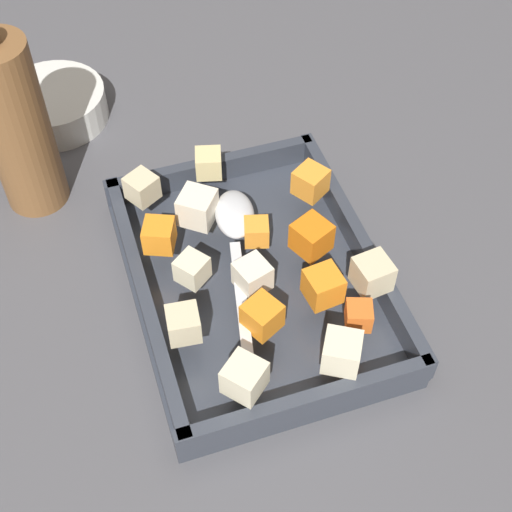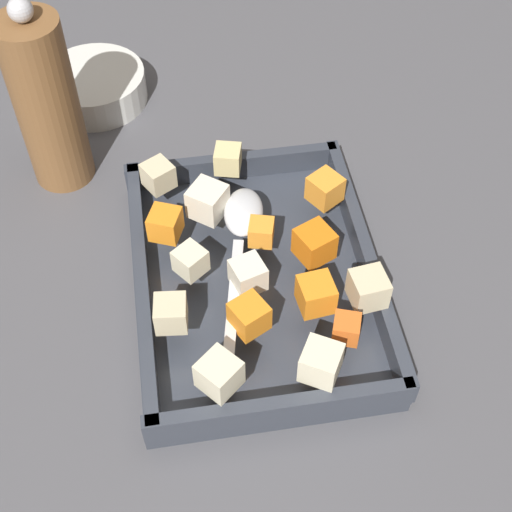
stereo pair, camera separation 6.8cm
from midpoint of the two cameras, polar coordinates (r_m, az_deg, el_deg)
The scene contains 21 objects.
ground_plane at distance 0.73m, azimuth 2.41°, elevation -2.74°, with size 4.00×4.00×0.00m, color #4C4C51.
baking_dish at distance 0.72m, azimuth 2.73°, elevation -2.18°, with size 0.31×0.23×0.04m.
carrot_chunk_mid_right at distance 0.69m, azimuth 7.47°, elevation 0.57°, with size 0.03×0.03×0.03m, color orange.
carrot_chunk_near_spoon at distance 0.64m, azimuth 2.53°, elevation -4.89°, with size 0.03×0.03×0.03m, color orange.
carrot_chunk_corner_nw at distance 0.64m, azimuth 10.09°, elevation -5.78°, with size 0.02×0.02×0.02m, color orange.
carrot_chunk_heap_top at distance 0.66m, azimuth 7.68°, elevation -3.17°, with size 0.03×0.03×0.03m, color orange.
carrot_chunk_corner_ne at distance 0.71m, azimuth -4.35°, elevation 2.34°, with size 0.03×0.03×0.03m, color orange.
carrot_chunk_front_center at distance 0.74m, azimuth 8.04°, elevation 5.05°, with size 0.03×0.03×0.03m, color orange.
carrot_chunk_mid_left at distance 0.70m, azimuth 3.20°, elevation 1.70°, with size 0.02×0.02×0.02m, color orange.
potato_chunk_under_handle at distance 0.64m, azimuth -3.63°, elevation -4.69°, with size 0.03×0.03×0.03m, color beige.
potato_chunk_corner_sw at distance 0.62m, azimuth 8.28°, elevation -8.43°, with size 0.03×0.03×0.03m, color beige.
potato_chunk_center at distance 0.75m, azimuth -5.05°, elevation 6.11°, with size 0.03×0.03×0.03m, color beige.
potato_chunk_rim_edge at distance 0.77m, azimuth 0.35°, elevation 7.42°, with size 0.03×0.03×0.03m, color #E0CC89.
potato_chunk_near_left at distance 0.68m, azimuth -2.27°, elevation -0.55°, with size 0.03×0.03×0.03m, color beige.
potato_chunk_heap_side at distance 0.67m, azimuth 11.66°, elevation -2.70°, with size 0.03×0.03×0.03m, color beige.
potato_chunk_near_right at distance 0.61m, azimuth 0.37°, elevation -9.42°, with size 0.03×0.03×0.03m, color beige.
parsnip_chunk_far_right at distance 0.72m, azimuth -1.09°, elevation 4.14°, with size 0.03×0.03×0.03m, color silver.
parsnip_chunk_back_center at distance 0.67m, azimuth 2.31°, elevation -1.67°, with size 0.03×0.03×0.03m, color silver.
serving_spoon at distance 0.71m, azimuth 1.47°, elevation 2.40°, with size 0.21×0.07×0.02m.
pepper_mill at distance 0.79m, azimuth -13.60°, elevation 11.37°, with size 0.07×0.07×0.22m.
small_prep_bowl at distance 0.93m, azimuth -10.35°, elevation 12.74°, with size 0.12×0.12×0.04m, color silver.
Camera 2 is at (-0.43, 0.06, 0.59)m, focal length 51.35 mm.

